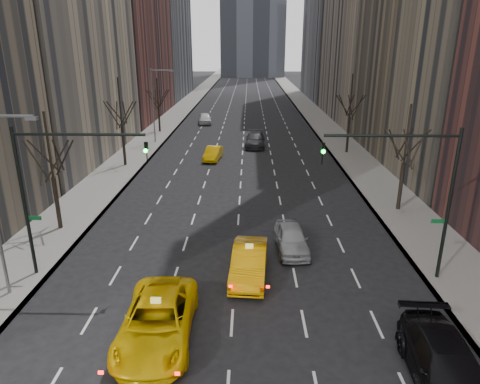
# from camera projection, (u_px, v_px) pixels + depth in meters

# --- Properties ---
(sidewalk_left) EXTENTS (4.50, 320.00, 0.15)m
(sidewalk_left) POSITION_uv_depth(u_px,v_px,m) (178.00, 113.00, 78.10)
(sidewalk_left) COLOR slate
(sidewalk_left) RESTS_ON ground
(sidewalk_right) EXTENTS (4.50, 320.00, 0.15)m
(sidewalk_right) POSITION_uv_depth(u_px,v_px,m) (312.00, 113.00, 77.62)
(sidewalk_right) COLOR slate
(sidewalk_right) RESTS_ON ground
(tree_lw_b) EXTENTS (3.36, 3.50, 7.82)m
(tree_lw_b) POSITION_uv_depth(u_px,v_px,m) (53.00, 177.00, 27.76)
(tree_lw_b) COLOR black
(tree_lw_b) RESTS_ON ground
(tree_lw_c) EXTENTS (3.36, 3.50, 8.74)m
(tree_lw_c) POSITION_uv_depth(u_px,v_px,m) (122.00, 127.00, 42.78)
(tree_lw_c) COLOR black
(tree_lw_c) RESTS_ON ground
(tree_lw_d) EXTENTS (3.36, 3.50, 7.36)m
(tree_lw_d) POSITION_uv_depth(u_px,v_px,m) (158.00, 107.00, 59.94)
(tree_lw_d) COLOR black
(tree_lw_d) RESTS_ON ground
(tree_rw_b) EXTENTS (3.36, 3.50, 7.82)m
(tree_rw_b) POSITION_uv_depth(u_px,v_px,m) (404.00, 163.00, 31.08)
(tree_rw_b) COLOR black
(tree_rw_b) RESTS_ON ground
(tree_rw_c) EXTENTS (3.36, 3.50, 8.74)m
(tree_rw_c) POSITION_uv_depth(u_px,v_px,m) (349.00, 118.00, 47.98)
(tree_rw_c) COLOR black
(tree_rw_c) RESTS_ON ground
(traffic_mast_left) EXTENTS (6.69, 0.39, 8.00)m
(traffic_mast_left) POSITION_uv_depth(u_px,v_px,m) (53.00, 179.00, 21.46)
(traffic_mast_left) COLOR black
(traffic_mast_left) RESTS_ON ground
(traffic_mast_right) EXTENTS (6.69, 0.39, 8.00)m
(traffic_mast_right) POSITION_uv_depth(u_px,v_px,m) (418.00, 181.00, 21.10)
(traffic_mast_right) COLOR black
(traffic_mast_right) RESTS_ON ground
(streetlight_far) EXTENTS (2.83, 0.22, 9.00)m
(streetlight_far) POSITION_uv_depth(u_px,v_px,m) (155.00, 98.00, 52.63)
(streetlight_far) COLOR slate
(streetlight_far) RESTS_ON ground
(taxi_suv) EXTENTS (3.10, 6.45, 1.77)m
(taxi_suv) POSITION_uv_depth(u_px,v_px,m) (157.00, 321.00, 17.95)
(taxi_suv) COLOR yellow
(taxi_suv) RESTS_ON ground
(taxi_sedan) EXTENTS (2.14, 5.26, 1.70)m
(taxi_sedan) POSITION_uv_depth(u_px,v_px,m) (249.00, 262.00, 22.86)
(taxi_sedan) COLOR #F19F05
(taxi_sedan) RESTS_ON ground
(silver_sedan_ahead) EXTENTS (2.07, 4.63, 1.55)m
(silver_sedan_ahead) POSITION_uv_depth(u_px,v_px,m) (291.00, 238.00, 25.86)
(silver_sedan_ahead) COLOR #93969B
(silver_sedan_ahead) RESTS_ON ground
(parked_suv_black) EXTENTS (2.80, 6.14, 1.74)m
(parked_suv_black) POSITION_uv_depth(u_px,v_px,m) (446.00, 367.00, 15.40)
(parked_suv_black) COLOR black
(parked_suv_black) RESTS_ON ground
(far_taxi) EXTENTS (1.98, 4.42, 1.41)m
(far_taxi) POSITION_uv_depth(u_px,v_px,m) (213.00, 153.00, 46.33)
(far_taxi) COLOR #F8B805
(far_taxi) RESTS_ON ground
(far_suv_grey) EXTENTS (2.56, 5.89, 1.69)m
(far_suv_grey) POSITION_uv_depth(u_px,v_px,m) (255.00, 140.00, 52.42)
(far_suv_grey) COLOR #313036
(far_suv_grey) RESTS_ON ground
(far_car_white) EXTENTS (2.54, 5.07, 1.66)m
(far_car_white) POSITION_uv_depth(u_px,v_px,m) (205.00, 118.00, 67.52)
(far_car_white) COLOR silver
(far_car_white) RESTS_ON ground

